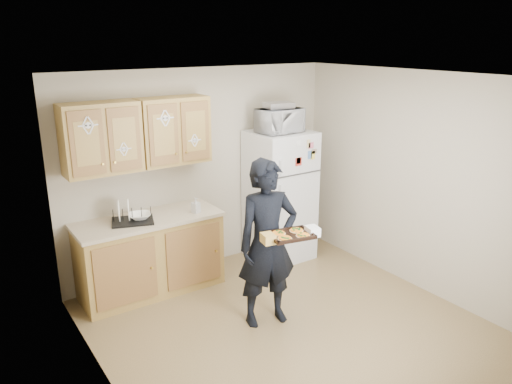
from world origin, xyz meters
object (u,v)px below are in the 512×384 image
at_px(baking_tray, 291,236).
at_px(refrigerator, 280,196).
at_px(microwave, 280,121).
at_px(dish_rack, 132,214).
at_px(person, 268,244).

bearing_deg(baking_tray, refrigerator, 67.94).
xyz_separation_m(baking_tray, microwave, (0.94, 1.47, 0.81)).
xyz_separation_m(refrigerator, dish_rack, (-1.99, 0.03, 0.14)).
bearing_deg(microwave, baking_tray, -128.02).
height_order(baking_tray, dish_rack, dish_rack).
bearing_deg(baking_tray, microwave, 68.62).
xyz_separation_m(refrigerator, person, (-1.06, -1.22, 0.01)).
height_order(person, baking_tray, person).
bearing_deg(baking_tray, dish_rack, 133.86).
xyz_separation_m(refrigerator, baking_tray, (-1.00, -1.52, 0.19)).
bearing_deg(microwave, dish_rack, 172.41).
distance_m(person, microwave, 1.83).
distance_m(person, dish_rack, 1.56).
height_order(refrigerator, microwave, microwave).
bearing_deg(refrigerator, microwave, -139.12).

